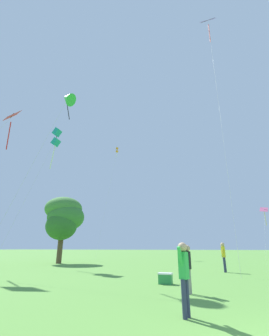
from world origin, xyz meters
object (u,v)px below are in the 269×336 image
(kite_teal_box, at_px, (56,138))
(kite_orange_box, at_px, (117,151))
(tree_right_cluster, at_px, (64,217))
(picnic_cooler, at_px, (165,278))
(person_in_blue_jacket, at_px, (184,271))
(kite_pink_low, at_px, (264,213))
(person_near_tree, at_px, (188,264))
(person_with_spool, at_px, (224,254))
(kite_purple_streamer, at_px, (209,27))
(kite_green_small, at_px, (67,99))
(kite_red_high, at_px, (9,123))

(kite_teal_box, relative_size, kite_orange_box, 0.69)
(tree_right_cluster, height_order, picnic_cooler, tree_right_cluster)
(kite_orange_box, relative_size, person_in_blue_jacket, 12.77)
(kite_pink_low, xyz_separation_m, person_near_tree, (-7.71, -30.93, -5.47))
(person_with_spool, distance_m, tree_right_cluster, 16.45)
(kite_purple_streamer, height_order, picnic_cooler, kite_purple_streamer)
(picnic_cooler, bearing_deg, kite_orange_box, 118.05)
(picnic_cooler, bearing_deg, kite_teal_box, 148.15)
(kite_green_small, xyz_separation_m, person_in_blue_jacket, (9.94, -7.94, -12.30))
(person_with_spool, bearing_deg, kite_pink_low, 74.04)
(kite_teal_box, relative_size, person_with_spool, 7.85)
(kite_teal_box, relative_size, kite_pink_low, 1.91)
(kite_orange_box, distance_m, person_in_blue_jacket, 41.17)
(kite_purple_streamer, bearing_deg, person_with_spool, -101.01)
(kite_green_small, bearing_deg, person_in_blue_jacket, -38.62)
(kite_teal_box, height_order, person_in_blue_jacket, kite_teal_box)
(person_near_tree, bearing_deg, picnic_cooler, 122.01)
(kite_pink_low, distance_m, person_near_tree, 32.34)
(kite_green_small, bearing_deg, kite_pink_low, 56.14)
(person_with_spool, xyz_separation_m, tree_right_cluster, (-15.50, 4.22, 3.54))
(person_with_spool, height_order, picnic_cooler, person_with_spool)
(kite_purple_streamer, relative_size, tree_right_cluster, 4.45)
(kite_purple_streamer, bearing_deg, tree_right_cluster, -170.91)
(picnic_cooler, bearing_deg, person_with_spool, 68.38)
(kite_green_small, bearing_deg, kite_orange_box, 104.64)
(kite_teal_box, bearing_deg, kite_green_small, -46.50)
(kite_purple_streamer, relative_size, kite_red_high, 2.21)
(kite_pink_low, distance_m, kite_purple_streamer, 26.94)
(kite_teal_box, relative_size, picnic_cooler, 23.43)
(person_near_tree, xyz_separation_m, tree_right_cluster, (-14.27, 12.48, 3.68))
(kite_teal_box, bearing_deg, kite_purple_streamer, 15.50)
(tree_right_cluster, relative_size, picnic_cooler, 11.23)
(person_in_blue_jacket, bearing_deg, tree_right_cluster, 133.40)
(kite_green_small, height_order, kite_purple_streamer, kite_purple_streamer)
(kite_green_small, distance_m, kite_orange_box, 26.56)
(kite_green_small, relative_size, kite_pink_low, 1.90)
(kite_green_small, bearing_deg, tree_right_cluster, 121.76)
(kite_pink_low, relative_size, picnic_cooler, 12.28)
(person_with_spool, bearing_deg, tree_right_cluster, 164.76)
(kite_red_high, bearing_deg, person_in_blue_jacket, -26.64)
(person_with_spool, bearing_deg, kite_purple_streamer, 78.99)
(kite_teal_box, bearing_deg, tree_right_cluster, 77.65)
(kite_purple_streamer, height_order, kite_red_high, kite_purple_streamer)
(kite_orange_box, relative_size, kite_red_high, 1.49)
(kite_orange_box, distance_m, tree_right_cluster, 22.99)
(kite_pink_low, xyz_separation_m, kite_red_high, (-23.43, -25.81, 5.69))
(kite_orange_box, relative_size, tree_right_cluster, 3.00)
(kite_pink_low, bearing_deg, kite_red_high, -132.23)
(kite_green_small, height_order, picnic_cooler, kite_green_small)
(kite_teal_box, bearing_deg, picnic_cooler, -31.85)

